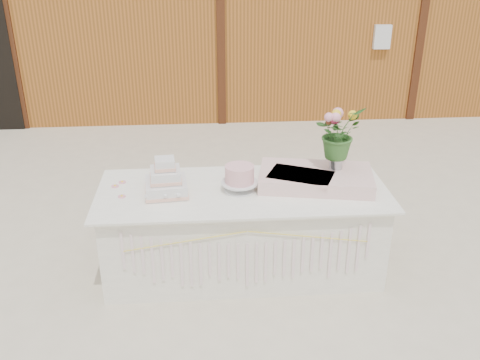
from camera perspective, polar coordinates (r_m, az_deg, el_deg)
name	(u,v)px	position (r m, az deg, el deg)	size (l,w,h in m)	color
ground	(243,268)	(4.80, 0.27, -9.35)	(80.00, 80.00, 0.00)	beige
cake_table	(243,230)	(4.59, 0.29, -5.37)	(2.40, 1.00, 0.77)	white
wedding_cake	(166,182)	(4.34, -7.91, -0.20)	(0.37, 0.37, 0.31)	silver
pink_cake_stand	(240,177)	(4.35, -0.04, 0.33)	(0.30, 0.30, 0.22)	silver
satin_runner	(316,178)	(4.53, 8.07, 0.22)	(0.93, 0.54, 0.12)	beige
flower_vase	(336,160)	(4.56, 10.18, 2.11)	(0.11, 0.11, 0.15)	silver
bouquet	(338,127)	(4.46, 10.46, 5.56)	(0.39, 0.34, 0.43)	#326428
loose_flowers	(117,188)	(4.53, -12.94, -0.85)	(0.13, 0.31, 0.02)	pink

